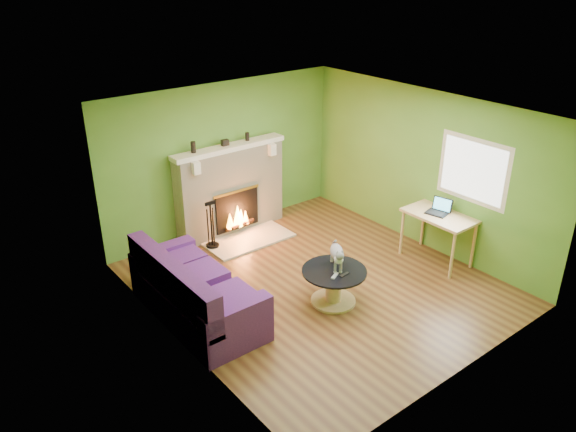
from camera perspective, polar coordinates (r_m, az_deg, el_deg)
name	(u,v)px	position (r m, az deg, el deg)	size (l,w,h in m)	color
floor	(317,284)	(8.44, 3.01, -6.90)	(5.00, 5.00, 0.00)	#562E18
ceiling	(322,113)	(7.41, 3.46, 10.43)	(5.00, 5.00, 0.00)	white
wall_back	(223,158)	(9.72, -6.58, 5.87)	(5.00, 5.00, 0.00)	#4E812A
wall_front	(472,278)	(6.40, 18.21, -5.99)	(5.00, 5.00, 0.00)	#4E812A
wall_left	(175,252)	(6.71, -11.44, -3.64)	(5.00, 5.00, 0.00)	#4E812A
wall_right	(424,170)	(9.38, 13.65, 4.60)	(5.00, 5.00, 0.00)	#4E812A
window_frame	(473,170)	(8.80, 18.30, 4.41)	(1.20, 1.20, 0.00)	silver
window_pane	(473,171)	(8.80, 18.27, 4.40)	(1.06, 1.06, 0.00)	white
fireplace	(231,190)	(9.75, -5.85, 2.67)	(2.10, 0.46, 1.58)	beige
hearth	(249,239)	(9.68, -4.00, -2.39)	(1.50, 0.75, 0.03)	beige
mantel	(229,148)	(9.47, -5.99, 6.93)	(2.10, 0.28, 0.08)	white
sofa	(193,294)	(7.63, -9.60, -7.79)	(0.96, 2.13, 0.96)	#3F1960
coffee_table	(334,284)	(7.90, 4.67, -6.88)	(0.90, 0.90, 0.51)	tan
desk	(439,220)	(9.04, 15.11, -0.41)	(0.64, 1.10, 0.81)	tan
cat	(337,255)	(7.78, 4.96, -3.96)	(0.23, 0.62, 0.39)	slate
remote_silver	(335,276)	(7.65, 4.79, -6.06)	(0.17, 0.04, 0.02)	#949497
remote_black	(344,275)	(7.69, 5.75, -5.95)	(0.16, 0.04, 0.02)	black
laptop	(437,207)	(8.96, 14.94, 0.92)	(0.28, 0.32, 0.24)	black
fire_tools	(211,224)	(9.31, -7.79, -0.83)	(0.22, 0.22, 0.82)	black
mantel_vase_left	(193,147)	(9.15, -9.60, 6.90)	(0.08, 0.08, 0.18)	black
mantel_vase_right	(247,137)	(9.67, -4.16, 8.05)	(0.07, 0.07, 0.14)	black
mantel_box	(225,143)	(9.44, -6.42, 7.42)	(0.12, 0.08, 0.10)	black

